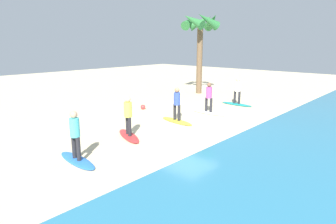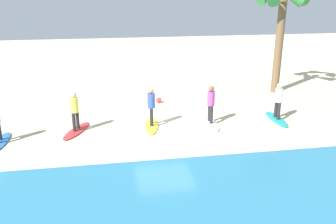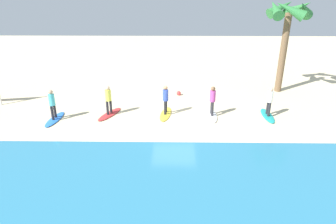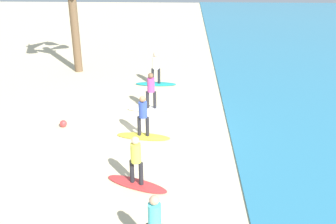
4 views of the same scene
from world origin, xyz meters
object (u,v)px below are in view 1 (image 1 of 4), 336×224
Objects in this scene: palm_tree at (200,28)px; surfer_white at (209,95)px; surfer_red at (128,113)px; surfboard_teal at (237,104)px; surfboard_white at (208,112)px; surfboard_red at (129,136)px; surfer_teal at (237,89)px; beach_ball at (143,107)px; surfer_yellow at (177,102)px; surfer_blue at (75,132)px; surfboard_yellow at (177,121)px; surfboard_blue at (77,160)px.

surfer_white is at bearing 40.91° from palm_tree.
palm_tree reaches higher than surfer_red.
surfboard_white is at bearing -89.04° from surfboard_teal.
surfer_white reaches higher than surfboard_red.
surfboard_white is (3.14, -0.02, -0.99)m from surfer_teal.
surfer_white is 4.00m from beach_ball.
surfer_red reaches higher than surfboard_white.
surfer_red is at bearing 1.19° from surfer_yellow.
surfer_blue is 15.24m from palm_tree.
beach_ball is at bearing 8.18° from palm_tree.
surfer_teal is 1.00× the size of surfer_yellow.
surfer_white is 8.68m from surfer_blue.
palm_tree reaches higher than surfboard_teal.
surfboard_white is 8.74m from surfer_blue.
surfer_red is (8.92, -0.07, 0.00)m from surfer_teal.
surfer_white reaches higher than surfboard_white.
surfer_white and surfer_yellow have the same top height.
surfer_teal reaches higher than surfboard_teal.
beach_ball is at bearing -62.54° from surfer_white.
surfboard_red is 1.28× the size of surfer_blue.
palm_tree is at bearing 135.15° from surfboard_red.
surfer_teal is 8.92m from surfer_red.
surfboard_yellow is (5.74, -0.14, 0.00)m from surfboard_teal.
surfer_white is at bearing -0.40° from surfer_teal.
surfboard_blue is (6.05, 0.82, -0.99)m from surfer_yellow.
surfboard_blue is at bearing 3.28° from surfer_teal.
surfer_white is 1.00× the size of surfer_blue.
surfer_red is at bearing 21.95° from palm_tree.
surfboard_white is 1.00× the size of surfboard_yellow.
palm_tree reaches higher than surfer_teal.
surfer_yellow is 6.11m from surfer_blue.
palm_tree is at bearing -171.82° from beach_ball.
beach_ball is (-6.86, -4.16, -0.89)m from surfer_blue.
surfer_yellow is 1.00× the size of surfer_red.
surfboard_teal is at bearing 97.50° from surfboard_blue.
surfer_teal is (0.00, -0.00, 0.99)m from surfboard_teal.
surfboard_yellow is 10.14m from palm_tree.
beach_ball is (-3.99, -3.41, 0.10)m from surfboard_red.
surfer_red is (5.79, -0.05, 0.00)m from surfer_white.
surfboard_teal is at bearing -176.72° from surfer_blue.
surfboard_blue is (6.05, 0.82, 0.00)m from surfboard_yellow.
surfboard_yellow is at bearing -2.60° from surfer_white.
surfboard_red is at bearing 108.85° from surfboard_blue.
palm_tree is (-13.80, -5.15, 4.89)m from surfboard_blue.
surfer_white is 2.79m from surfboard_yellow.
surfboard_teal is at bearing 112.72° from surfboard_red.
surfboard_blue is at bearing 14.63° from surfer_red.
surfboard_white is at bearing 90.00° from surfer_white.
surfboard_blue is (8.66, 0.70, -0.99)m from surfer_white.
surfer_red is 0.27× the size of palm_tree.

